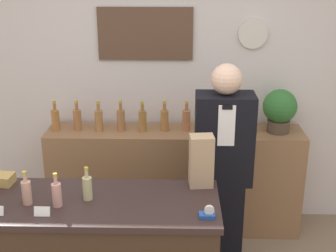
{
  "coord_description": "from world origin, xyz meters",
  "views": [
    {
      "loc": [
        0.14,
        -1.99,
        2.34
      ],
      "look_at": [
        0.06,
        1.11,
        1.21
      ],
      "focal_mm": 50.0,
      "sensor_mm": 36.0,
      "label": 1
    }
  ],
  "objects_px": {
    "potted_plant": "(280,109)",
    "tape_dispenser": "(208,214)",
    "shopkeeper": "(222,174)",
    "paper_bag": "(201,161)"
  },
  "relations": [
    {
      "from": "potted_plant",
      "to": "paper_bag",
      "type": "height_order",
      "value": "potted_plant"
    },
    {
      "from": "tape_dispenser",
      "to": "paper_bag",
      "type": "bearing_deg",
      "value": 93.56
    },
    {
      "from": "shopkeeper",
      "to": "potted_plant",
      "type": "height_order",
      "value": "shopkeeper"
    },
    {
      "from": "potted_plant",
      "to": "paper_bag",
      "type": "bearing_deg",
      "value": -123.72
    },
    {
      "from": "shopkeeper",
      "to": "paper_bag",
      "type": "distance_m",
      "value": 0.57
    },
    {
      "from": "potted_plant",
      "to": "paper_bag",
      "type": "relative_size",
      "value": 1.09
    },
    {
      "from": "potted_plant",
      "to": "tape_dispenser",
      "type": "relative_size",
      "value": 4.1
    },
    {
      "from": "paper_bag",
      "to": "tape_dispenser",
      "type": "xyz_separation_m",
      "value": [
        0.02,
        -0.39,
        -0.15
      ]
    },
    {
      "from": "paper_bag",
      "to": "tape_dispenser",
      "type": "relative_size",
      "value": 3.75
    },
    {
      "from": "shopkeeper",
      "to": "potted_plant",
      "type": "xyz_separation_m",
      "value": [
        0.51,
        0.6,
        0.31
      ]
    }
  ]
}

